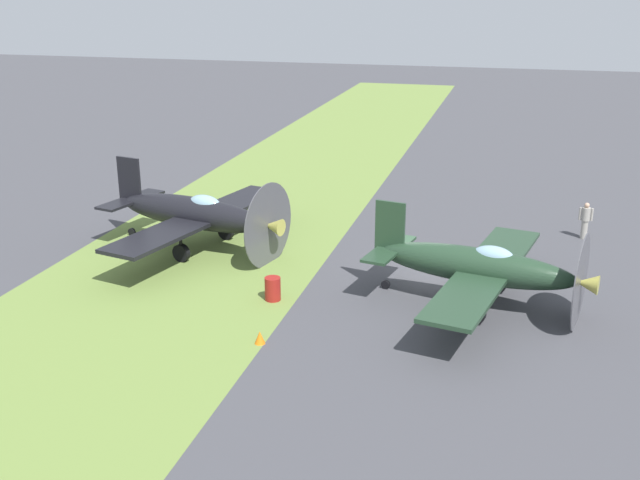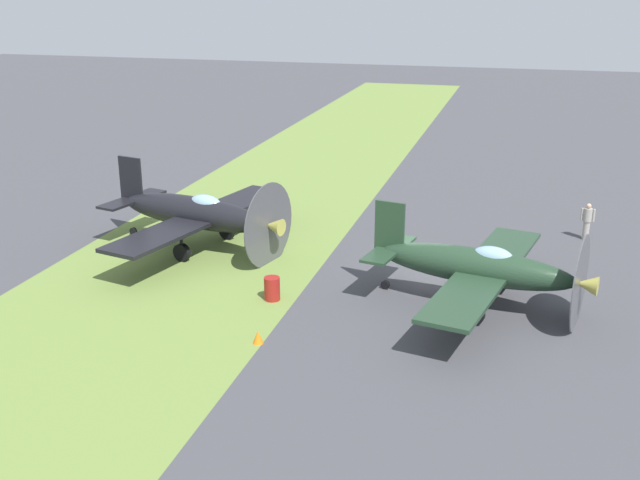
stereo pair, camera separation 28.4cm
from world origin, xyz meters
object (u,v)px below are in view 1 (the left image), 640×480
airplane_lead (479,266)px  airplane_wingman (196,213)px  ground_crew_chief (585,220)px  runway_marker_cone (260,337)px  fuel_drum (273,289)px

airplane_lead → airplane_wingman: airplane_wingman is taller
airplane_wingman → ground_crew_chief: 17.85m
runway_marker_cone → ground_crew_chief: bearing=141.9°
fuel_drum → ground_crew_chief: bearing=131.9°
ground_crew_chief → fuel_drum: 15.79m
airplane_wingman → runway_marker_cone: size_ratio=25.31×
airplane_lead → airplane_wingman: (-3.16, -12.52, 0.10)m
airplane_wingman → airplane_lead: bearing=89.1°
fuel_drum → airplane_lead: bearing=101.0°
airplane_lead → fuel_drum: 7.67m
airplane_wingman → fuel_drum: 6.96m
airplane_lead → fuel_drum: size_ratio=11.66×
ground_crew_chief → runway_marker_cone: (14.09, -11.03, -0.69)m
airplane_wingman → ground_crew_chief: size_ratio=6.44×
ground_crew_chief → airplane_wingman: bearing=23.4°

